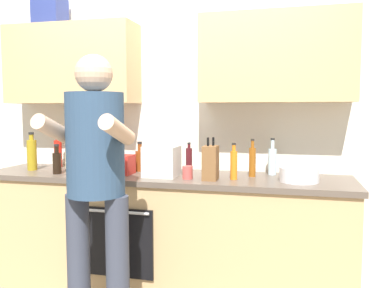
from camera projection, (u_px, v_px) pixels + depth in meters
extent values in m
plane|color=#756B5B|center=(162.00, 288.00, 3.11)|extent=(12.00, 12.00, 0.00)
cube|color=silver|center=(175.00, 127.00, 3.35)|extent=(4.00, 0.06, 2.50)
cube|color=tan|center=(72.00, 64.00, 3.32)|extent=(1.12, 0.32, 0.65)
cube|color=tan|center=(276.00, 58.00, 2.91)|extent=(1.12, 0.32, 0.65)
cylinder|color=silver|center=(255.00, 7.00, 2.92)|extent=(0.24, 0.24, 0.10)
cube|color=navy|center=(50.00, 11.00, 3.33)|extent=(0.24, 0.20, 0.25)
cube|color=tan|center=(162.00, 234.00, 3.07)|extent=(2.80, 0.60, 0.86)
cube|color=brown|center=(161.00, 177.00, 3.03)|extent=(2.84, 0.64, 0.04)
cube|color=black|center=(116.00, 242.00, 2.82)|extent=(0.56, 0.02, 0.50)
cylinder|color=silver|center=(114.00, 212.00, 2.78)|extent=(0.52, 0.02, 0.02)
cylinder|color=#383D4C|center=(79.00, 265.00, 2.43)|extent=(0.14, 0.14, 0.89)
cylinder|color=#383D4C|center=(118.00, 269.00, 2.37)|extent=(0.14, 0.14, 0.89)
cylinder|color=navy|center=(95.00, 144.00, 2.34)|extent=(0.34, 0.34, 0.61)
sphere|color=#D8AD8C|center=(94.00, 73.00, 2.30)|extent=(0.22, 0.22, 0.22)
cylinder|color=#D8AD8C|center=(53.00, 129.00, 2.26)|extent=(0.09, 0.31, 0.19)
cylinder|color=#D8AD8C|center=(118.00, 130.00, 2.17)|extent=(0.09, 0.31, 0.19)
cylinder|color=#8C4C14|center=(252.00, 162.00, 2.93)|extent=(0.05, 0.05, 0.21)
cylinder|color=#8C4C14|center=(253.00, 144.00, 2.92)|extent=(0.02, 0.02, 0.05)
cylinder|color=black|center=(253.00, 140.00, 2.92)|extent=(0.03, 0.03, 0.01)
cylinder|color=silver|center=(272.00, 162.00, 3.02)|extent=(0.06, 0.06, 0.20)
cylinder|color=silver|center=(273.00, 144.00, 3.01)|extent=(0.03, 0.03, 0.07)
cylinder|color=black|center=(273.00, 139.00, 3.00)|extent=(0.03, 0.03, 0.01)
cylinder|color=brown|center=(140.00, 161.00, 3.20)|extent=(0.07, 0.07, 0.16)
cylinder|color=brown|center=(140.00, 147.00, 3.19)|extent=(0.03, 0.03, 0.06)
cylinder|color=black|center=(140.00, 143.00, 3.18)|extent=(0.04, 0.04, 0.02)
cylinder|color=olive|center=(32.00, 155.00, 3.25)|extent=(0.08, 0.08, 0.25)
cylinder|color=olive|center=(31.00, 137.00, 3.23)|extent=(0.04, 0.04, 0.05)
cylinder|color=black|center=(31.00, 133.00, 3.23)|extent=(0.04, 0.04, 0.02)
cylinder|color=orange|center=(234.00, 165.00, 2.81)|extent=(0.05, 0.05, 0.20)
cylinder|color=orange|center=(234.00, 148.00, 2.80)|extent=(0.03, 0.03, 0.05)
cylinder|color=black|center=(234.00, 144.00, 2.80)|extent=(0.03, 0.03, 0.01)
cylinder|color=black|center=(57.00, 163.00, 3.07)|extent=(0.06, 0.06, 0.16)
cylinder|color=black|center=(57.00, 150.00, 3.06)|extent=(0.03, 0.03, 0.05)
cylinder|color=black|center=(56.00, 145.00, 3.05)|extent=(0.04, 0.04, 0.02)
cylinder|color=#471419|center=(189.00, 161.00, 3.04)|extent=(0.05, 0.05, 0.20)
cylinder|color=#471419|center=(189.00, 146.00, 3.03)|extent=(0.02, 0.02, 0.03)
cylinder|color=black|center=(189.00, 143.00, 3.03)|extent=(0.03, 0.03, 0.01)
cylinder|color=red|center=(58.00, 154.00, 3.42)|extent=(0.07, 0.07, 0.23)
cylinder|color=red|center=(58.00, 138.00, 3.41)|extent=(0.03, 0.03, 0.05)
cylinder|color=black|center=(57.00, 134.00, 3.40)|extent=(0.04, 0.04, 0.02)
cylinder|color=#BF4C47|center=(188.00, 172.00, 2.84)|extent=(0.07, 0.07, 0.09)
cylinder|color=silver|center=(299.00, 175.00, 2.73)|extent=(0.27, 0.27, 0.10)
cube|color=brown|center=(211.00, 163.00, 2.79)|extent=(0.10, 0.14, 0.24)
cylinder|color=black|center=(208.00, 142.00, 2.76)|extent=(0.02, 0.02, 0.06)
cylinder|color=black|center=(213.00, 141.00, 2.80)|extent=(0.02, 0.02, 0.06)
cube|color=red|center=(117.00, 164.00, 3.06)|extent=(0.24, 0.17, 0.15)
cube|color=silver|center=(162.00, 161.00, 2.94)|extent=(0.25, 0.22, 0.23)
cube|color=tan|center=(82.00, 159.00, 3.29)|extent=(0.24, 0.20, 0.17)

